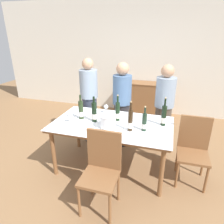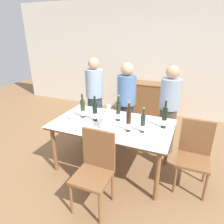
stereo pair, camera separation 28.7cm
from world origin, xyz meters
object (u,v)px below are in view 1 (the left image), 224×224
person_host (89,101)px  sideboard_cabinet (143,99)px  wine_glass_2 (70,116)px  wine_bottle_0 (144,122)px  wine_bottle_4 (164,116)px  wine_bottle_3 (81,110)px  person_guest_left (122,106)px  chair_right_end (193,146)px  wine_bottle_1 (130,121)px  wine_glass_1 (105,130)px  wine_bottle_5 (118,112)px  wine_glass_0 (106,107)px  wine_bottle_2 (94,113)px  wine_glass_3 (72,112)px  person_guest_right (164,109)px  chair_near_front (102,166)px  dining_table (112,128)px  ice_bucket (108,121)px

person_host → sideboard_cabinet: bearing=62.6°
wine_glass_2 → person_host: bearing=94.8°
wine_bottle_0 → wine_bottle_4: 0.34m
wine_bottle_3 → person_guest_left: 0.87m
wine_glass_2 → chair_right_end: bearing=7.4°
wine_bottle_0 → chair_right_end: bearing=15.1°
wine_bottle_4 → person_host: bearing=156.2°
wine_glass_2 → person_guest_left: 1.06m
wine_bottle_4 → chair_right_end: size_ratio=0.44×
wine_bottle_1 → wine_bottle_0: bearing=17.0°
wine_glass_1 → chair_right_end: 1.28m
sideboard_cabinet → person_host: person_host is taller
wine_bottle_5 → wine_bottle_3: bearing=-170.2°
person_host → wine_bottle_4: bearing=-23.8°
wine_bottle_1 → wine_glass_2: bearing=179.4°
wine_bottle_4 → wine_glass_0: bearing=167.4°
wine_glass_0 → wine_bottle_3: bearing=-132.0°
wine_glass_1 → chair_right_end: bearing=23.2°
wine_bottle_2 → wine_bottle_3: (-0.23, 0.04, -0.01)m
wine_bottle_3 → wine_bottle_0: bearing=-7.2°
sideboard_cabinet → person_guest_left: person_guest_left is taller
wine_glass_3 → wine_glass_2: bearing=-69.2°
wine_bottle_0 → wine_bottle_1: size_ratio=0.84×
wine_bottle_3 → person_guest_right: bearing=33.1°
wine_glass_1 → person_guest_right: size_ratio=0.09×
wine_bottle_2 → person_guest_right: person_guest_right is taller
wine_glass_2 → chair_near_front: 0.97m
wine_bottle_2 → wine_bottle_0: bearing=-6.6°
wine_bottle_1 → wine_bottle_2: 0.59m
person_guest_left → person_guest_right: 0.74m
wine_glass_3 → person_guest_left: 0.96m
wine_glass_2 → wine_glass_3: size_ratio=1.11×
wine_bottle_3 → wine_bottle_4: 1.24m
sideboard_cabinet → chair_near_front: chair_near_front is taller
wine_bottle_5 → dining_table: bearing=-111.0°
ice_bucket → wine_bottle_1: 0.32m
ice_bucket → wine_bottle_3: 0.52m
wine_bottle_5 → chair_right_end: (1.12, -0.04, -0.38)m
chair_near_front → person_host: size_ratio=0.61×
wine_bottle_2 → wine_bottle_5: bearing=22.5°
ice_bucket → wine_bottle_2: (-0.26, 0.14, 0.04)m
wine_bottle_5 → person_guest_left: person_guest_left is taller
wine_glass_1 → wine_glass_3: wine_glass_1 is taller
chair_right_end → person_guest_left: 1.39m
wine_glass_3 → person_guest_right: (1.37, 0.78, -0.09)m
dining_table → wine_bottle_2: wine_bottle_2 is taller
wine_bottle_1 → wine_bottle_5: (-0.25, 0.28, -0.01)m
wine_glass_1 → person_host: 1.37m
wine_bottle_5 → person_guest_right: bearing=46.7°
sideboard_cabinet → wine_bottle_4: bearing=-75.0°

